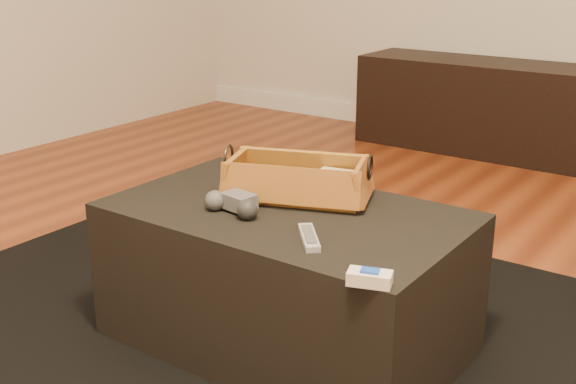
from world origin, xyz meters
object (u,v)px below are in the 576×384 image
Objects in this scene: tv_remote at (289,191)px; game_controller at (234,203)px; silver_remote at (309,237)px; media_cabinet at (475,106)px; ottoman at (286,276)px; cream_gadget at (370,278)px; wicker_basket at (297,182)px.

tv_remote is 1.24× the size of game_controller.
tv_remote is at bearing 73.29° from game_controller.
tv_remote is 1.52× the size of silver_remote.
media_cabinet is at bearing 71.74° from tv_remote.
ottoman is at bearing -80.81° from media_cabinet.
cream_gadget is (0.47, -0.36, -0.01)m from tv_remote.
tv_remote is at bearing -81.52° from media_cabinet.
media_cabinet is 5.93× the size of tv_remote.
silver_remote is (0.28, -0.04, -0.02)m from game_controller.
wicker_basket is at bearing 129.85° from silver_remote.
wicker_basket is 0.60m from cream_gadget.
ottoman is at bearing -86.66° from tv_remote.
media_cabinet reaches higher than game_controller.
game_controller reaches higher than ottoman.
ottoman is 0.28m from wicker_basket.
media_cabinet is at bearing 96.65° from game_controller.
media_cabinet reaches higher than cream_gadget.
tv_remote is (-0.04, 0.07, 0.24)m from ottoman.
wicker_basket is at bearing 30.87° from tv_remote.
wicker_basket reaches higher than silver_remote.
wicker_basket is at bearing 106.25° from ottoman.
wicker_basket is 0.33m from silver_remote.
media_cabinet is at bearing 102.49° from silver_remote.
game_controller is at bearing -133.45° from tv_remote.
cream_gadget reaches higher than ottoman.
silver_remote is at bearing -8.56° from game_controller.
game_controller is 1.23× the size of silver_remote.
game_controller reaches higher than cream_gadget.
tv_remote is 2.08× the size of cream_gadget.
media_cabinet is 2.82× the size of wicker_basket.
silver_remote is 0.28m from cream_gadget.
tv_remote reaches higher than ottoman.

